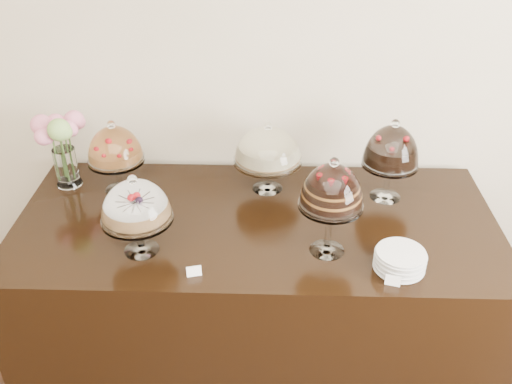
{
  "coord_description": "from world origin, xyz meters",
  "views": [
    {
      "loc": [
        -0.0,
        0.31,
        2.4
      ],
      "look_at": [
        -0.07,
        2.4,
        1.08
      ],
      "focal_mm": 40.0,
      "sensor_mm": 36.0,
      "label": 1
    }
  ],
  "objects_px": {
    "display_counter": "(256,293)",
    "cake_stand_cheesecake": "(268,148)",
    "cake_stand_sugar_sponge": "(136,205)",
    "cake_stand_choco_layer": "(332,190)",
    "flower_vase": "(60,139)",
    "cake_stand_fruit_tart": "(115,148)",
    "plate_stack": "(400,260)",
    "cake_stand_dark_choco": "(392,150)"
  },
  "relations": [
    {
      "from": "cake_stand_cheesecake",
      "to": "cake_stand_fruit_tart",
      "type": "xyz_separation_m",
      "value": [
        -0.73,
        -0.03,
        0.01
      ]
    },
    {
      "from": "display_counter",
      "to": "cake_stand_sugar_sponge",
      "type": "height_order",
      "value": "cake_stand_sugar_sponge"
    },
    {
      "from": "display_counter",
      "to": "cake_stand_dark_choco",
      "type": "bearing_deg",
      "value": 19.02
    },
    {
      "from": "cake_stand_choco_layer",
      "to": "flower_vase",
      "type": "distance_m",
      "value": 1.36
    },
    {
      "from": "cake_stand_sugar_sponge",
      "to": "cake_stand_choco_layer",
      "type": "relative_size",
      "value": 0.82
    },
    {
      "from": "display_counter",
      "to": "cake_stand_fruit_tart",
      "type": "height_order",
      "value": "cake_stand_fruit_tart"
    },
    {
      "from": "cake_stand_sugar_sponge",
      "to": "plate_stack",
      "type": "distance_m",
      "value": 1.09
    },
    {
      "from": "flower_vase",
      "to": "cake_stand_fruit_tart",
      "type": "bearing_deg",
      "value": -8.42
    },
    {
      "from": "cake_stand_dark_choco",
      "to": "cake_stand_fruit_tart",
      "type": "distance_m",
      "value": 1.31
    },
    {
      "from": "cake_stand_cheesecake",
      "to": "cake_stand_fruit_tart",
      "type": "bearing_deg",
      "value": -177.69
    },
    {
      "from": "cake_stand_sugar_sponge",
      "to": "cake_stand_fruit_tart",
      "type": "height_order",
      "value": "cake_stand_fruit_tart"
    },
    {
      "from": "cake_stand_dark_choco",
      "to": "cake_stand_cheesecake",
      "type": "bearing_deg",
      "value": 174.11
    },
    {
      "from": "cake_stand_choco_layer",
      "to": "cake_stand_dark_choco",
      "type": "bearing_deg",
      "value": 53.9
    },
    {
      "from": "plate_stack",
      "to": "flower_vase",
      "type": "bearing_deg",
      "value": 158.37
    },
    {
      "from": "display_counter",
      "to": "plate_stack",
      "type": "relative_size",
      "value": 10.87
    },
    {
      "from": "cake_stand_choco_layer",
      "to": "cake_stand_cheesecake",
      "type": "distance_m",
      "value": 0.56
    },
    {
      "from": "display_counter",
      "to": "cake_stand_choco_layer",
      "type": "bearing_deg",
      "value": -35.31
    },
    {
      "from": "display_counter",
      "to": "flower_vase",
      "type": "relative_size",
      "value": 5.66
    },
    {
      "from": "cake_stand_fruit_tart",
      "to": "plate_stack",
      "type": "height_order",
      "value": "cake_stand_fruit_tart"
    },
    {
      "from": "cake_stand_choco_layer",
      "to": "cake_stand_cheesecake",
      "type": "bearing_deg",
      "value": 117.95
    },
    {
      "from": "cake_stand_cheesecake",
      "to": "cake_stand_dark_choco",
      "type": "distance_m",
      "value": 0.58
    },
    {
      "from": "display_counter",
      "to": "cake_stand_cheesecake",
      "type": "relative_size",
      "value": 6.09
    },
    {
      "from": "flower_vase",
      "to": "plate_stack",
      "type": "relative_size",
      "value": 1.92
    },
    {
      "from": "cake_stand_cheesecake",
      "to": "cake_stand_fruit_tart",
      "type": "height_order",
      "value": "cake_stand_fruit_tart"
    },
    {
      "from": "cake_stand_choco_layer",
      "to": "display_counter",
      "type": "bearing_deg",
      "value": 144.69
    },
    {
      "from": "cake_stand_sugar_sponge",
      "to": "flower_vase",
      "type": "distance_m",
      "value": 0.71
    },
    {
      "from": "display_counter",
      "to": "cake_stand_sugar_sponge",
      "type": "bearing_deg",
      "value": -153.42
    },
    {
      "from": "cake_stand_sugar_sponge",
      "to": "flower_vase",
      "type": "xyz_separation_m",
      "value": [
        -0.48,
        0.52,
        0.02
      ]
    },
    {
      "from": "cake_stand_sugar_sponge",
      "to": "cake_stand_fruit_tart",
      "type": "xyz_separation_m",
      "value": [
        -0.2,
        0.48,
        0.0
      ]
    },
    {
      "from": "display_counter",
      "to": "cake_stand_choco_layer",
      "type": "height_order",
      "value": "cake_stand_choco_layer"
    },
    {
      "from": "cake_stand_dark_choco",
      "to": "plate_stack",
      "type": "bearing_deg",
      "value": -93.31
    },
    {
      "from": "plate_stack",
      "to": "cake_stand_cheesecake",
      "type": "bearing_deg",
      "value": 132.06
    },
    {
      "from": "cake_stand_fruit_tart",
      "to": "cake_stand_cheesecake",
      "type": "bearing_deg",
      "value": 2.31
    },
    {
      "from": "cake_stand_sugar_sponge",
      "to": "flower_vase",
      "type": "relative_size",
      "value": 0.95
    },
    {
      "from": "cake_stand_sugar_sponge",
      "to": "cake_stand_dark_choco",
      "type": "relative_size",
      "value": 0.9
    },
    {
      "from": "cake_stand_sugar_sponge",
      "to": "cake_stand_fruit_tart",
      "type": "bearing_deg",
      "value": 112.78
    },
    {
      "from": "cake_stand_cheesecake",
      "to": "cake_stand_dark_choco",
      "type": "xyz_separation_m",
      "value": [
        0.57,
        -0.06,
        0.03
      ]
    },
    {
      "from": "display_counter",
      "to": "cake_stand_fruit_tart",
      "type": "xyz_separation_m",
      "value": [
        -0.68,
        0.24,
        0.68
      ]
    },
    {
      "from": "cake_stand_dark_choco",
      "to": "plate_stack",
      "type": "xyz_separation_m",
      "value": [
        -0.03,
        -0.54,
        -0.22
      ]
    },
    {
      "from": "display_counter",
      "to": "cake_stand_choco_layer",
      "type": "distance_m",
      "value": 0.84
    },
    {
      "from": "cake_stand_sugar_sponge",
      "to": "cake_stand_choco_layer",
      "type": "height_order",
      "value": "cake_stand_choco_layer"
    },
    {
      "from": "cake_stand_cheesecake",
      "to": "flower_vase",
      "type": "relative_size",
      "value": 0.93
    }
  ]
}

